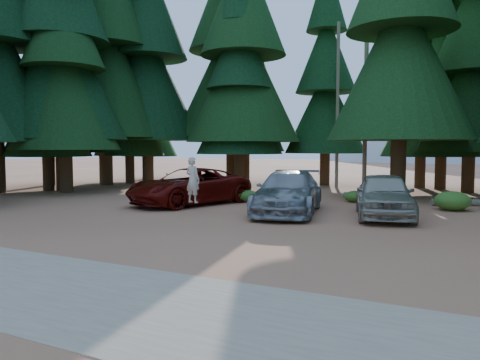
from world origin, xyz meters
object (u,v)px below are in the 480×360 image
at_px(red_pickup, 189,186).
at_px(log_mid, 373,198).
at_px(silver_minivan_center, 288,192).
at_px(silver_minivan_right, 384,195).
at_px(frisbee_player, 193,180).
at_px(log_left, 235,194).

relative_size(red_pickup, log_mid, 1.57).
distance_m(red_pickup, log_mid, 8.35).
xyz_separation_m(silver_minivan_center, silver_minivan_right, (3.37, 0.56, 0.01)).
relative_size(silver_minivan_center, frisbee_player, 3.21).
relative_size(log_left, log_mid, 1.30).
bearing_deg(log_left, log_mid, 7.06).
bearing_deg(silver_minivan_right, frisbee_player, -173.73).
bearing_deg(log_left, red_pickup, -102.88).
bearing_deg(silver_minivan_center, silver_minivan_right, -3.03).
distance_m(log_left, log_mid, 6.54).
height_order(silver_minivan_center, silver_minivan_right, silver_minivan_right).
bearing_deg(silver_minivan_center, red_pickup, 159.92).
bearing_deg(red_pickup, log_left, 99.49).
bearing_deg(red_pickup, silver_minivan_center, 9.87).
height_order(frisbee_player, log_mid, frisbee_player).
distance_m(silver_minivan_right, frisbee_player, 6.86).
bearing_deg(red_pickup, silver_minivan_right, 16.91).
bearing_deg(silver_minivan_right, red_pickup, 165.05).
bearing_deg(frisbee_player, log_left, -67.69).
bearing_deg(log_left, frisbee_player, -82.28).
relative_size(silver_minivan_center, log_left, 1.16).
height_order(silver_minivan_right, log_mid, silver_minivan_right).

